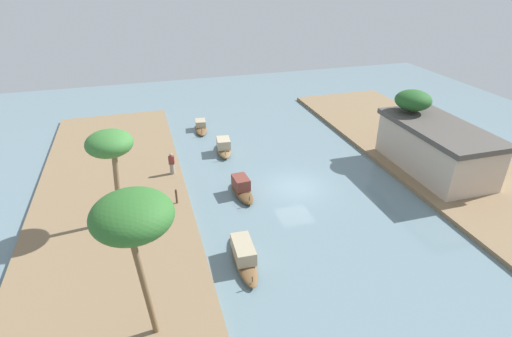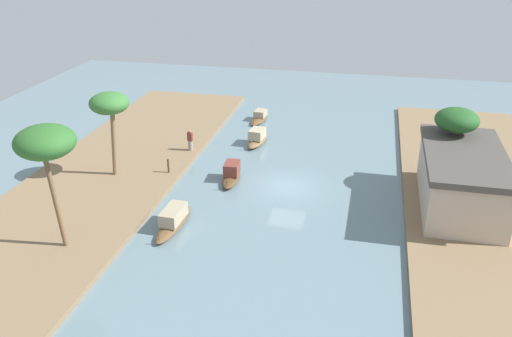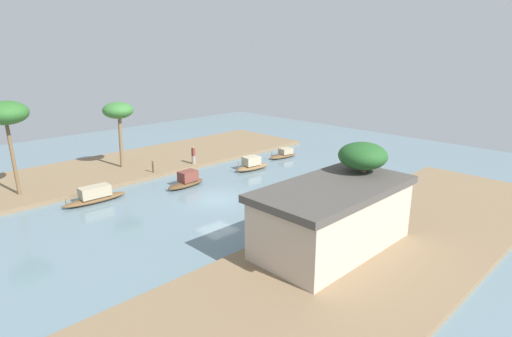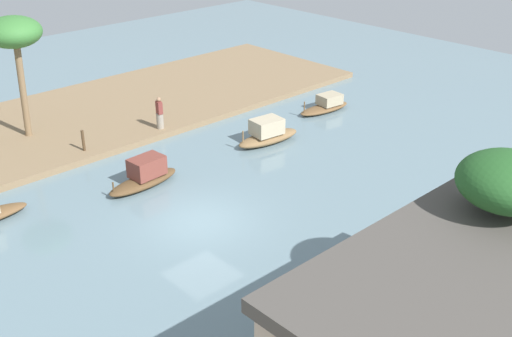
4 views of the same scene
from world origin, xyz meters
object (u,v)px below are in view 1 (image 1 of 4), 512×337
object	(u,v)px
sampan_near_left_bank	(242,188)
palm_tree_left_far	(132,217)
mooring_post	(176,196)
sampan_with_tall_canopy	(243,255)
person_on_near_bank	(172,165)
palm_tree_right_tall	(413,101)
sampan_upstream_small	(224,147)
sampan_midstream	(201,127)
palm_tree_left_near	(110,145)
riverside_building	(436,147)

from	to	relation	value
sampan_near_left_bank	palm_tree_left_far	size ratio (longest dim) A/B	0.51
mooring_post	palm_tree_left_far	world-z (taller)	palm_tree_left_far
mooring_post	sampan_with_tall_canopy	bearing A→B (deg)	23.20
person_on_near_bank	palm_tree_right_tall	size ratio (longest dim) A/B	0.31
sampan_upstream_small	palm_tree_left_far	xyz separation A→B (m)	(17.74, -7.17, 5.88)
sampan_upstream_small	person_on_near_bank	world-z (taller)	person_on_near_bank
sampan_with_tall_canopy	person_on_near_bank	distance (m)	11.23
sampan_midstream	person_on_near_bank	size ratio (longest dim) A/B	2.08
sampan_with_tall_canopy	palm_tree_left_near	bearing A→B (deg)	-128.90
sampan_near_left_bank	person_on_near_bank	size ratio (longest dim) A/B	2.12
palm_tree_left_near	person_on_near_bank	bearing A→B (deg)	145.82
palm_tree_left_near	palm_tree_left_far	world-z (taller)	palm_tree_left_far
mooring_post	riverside_building	xyz separation A→B (m)	(0.68, 19.60, 1.31)
sampan_midstream	riverside_building	bearing A→B (deg)	55.27
mooring_post	palm_tree_left_far	size ratio (longest dim) A/B	0.15
sampan_upstream_small	palm_tree_left_far	distance (m)	20.02
sampan_with_tall_canopy	palm_tree_left_near	distance (m)	9.74
mooring_post	palm_tree_left_near	size ratio (longest dim) A/B	0.17
sampan_midstream	person_on_near_bank	xyz separation A→B (m)	(8.80, -3.66, 0.70)
sampan_upstream_small	person_on_near_bank	xyz separation A→B (m)	(3.19, -4.67, 0.54)
sampan_midstream	palm_tree_left_near	xyz separation A→B (m)	(14.17, -7.31, 5.11)
sampan_midstream	mooring_post	bearing A→B (deg)	-9.93
palm_tree_left_far	sampan_near_left_bank	bearing A→B (deg)	147.01
palm_tree_left_near	palm_tree_left_far	distance (m)	9.29
sampan_near_left_bank	riverside_building	size ratio (longest dim) A/B	0.38
sampan_upstream_small	palm_tree_right_tall	world-z (taller)	palm_tree_right_tall
sampan_midstream	palm_tree_left_far	bearing A→B (deg)	-8.33
sampan_upstream_small	mooring_post	bearing A→B (deg)	-26.39
sampan_upstream_small	sampan_near_left_bank	size ratio (longest dim) A/B	1.03
person_on_near_bank	riverside_building	world-z (taller)	riverside_building
sampan_near_left_bank	riverside_building	world-z (taller)	riverside_building
person_on_near_bank	palm_tree_right_tall	xyz separation A→B (m)	(1.81, 19.10, 3.79)
palm_tree_left_far	sampan_upstream_small	bearing A→B (deg)	157.99
sampan_near_left_bank	palm_tree_right_tall	size ratio (longest dim) A/B	0.66
palm_tree_left_near	riverside_building	xyz separation A→B (m)	(-0.39, 23.06, -3.31)
sampan_near_left_bank	riverside_building	bearing A→B (deg)	82.30
sampan_with_tall_canopy	palm_tree_left_far	xyz separation A→B (m)	(3.65, -5.14, 5.89)
mooring_post	palm_tree_left_near	world-z (taller)	palm_tree_left_near
palm_tree_left_far	palm_tree_right_tall	xyz separation A→B (m)	(-12.73, 21.60, -1.54)
sampan_midstream	mooring_post	xyz separation A→B (m)	(13.10, -3.85, 0.48)
palm_tree_left_near	palm_tree_right_tall	xyz separation A→B (m)	(-3.56, 22.75, -0.62)
sampan_midstream	palm_tree_right_tall	size ratio (longest dim) A/B	0.65
sampan_with_tall_canopy	mooring_post	distance (m)	7.19
sampan_near_left_bank	riverside_building	distance (m)	15.16
palm_tree_left_far	riverside_building	distance (m)	24.28
sampan_near_left_bank	person_on_near_bank	xyz separation A→B (m)	(-3.96, -4.38, 0.55)
sampan_near_left_bank	person_on_near_bank	bearing A→B (deg)	-135.90
palm_tree_left_near	palm_tree_left_far	xyz separation A→B (m)	(9.18, 1.15, 0.93)
palm_tree_left_near	mooring_post	bearing A→B (deg)	107.21
sampan_upstream_small	palm_tree_left_near	distance (m)	12.93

